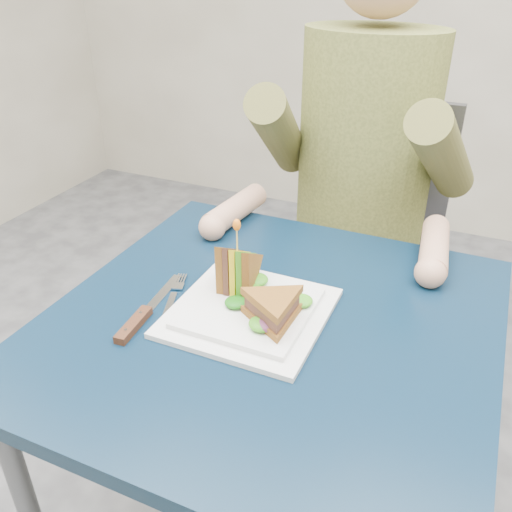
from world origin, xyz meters
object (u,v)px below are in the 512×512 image
at_px(diner, 366,123).
at_px(plate, 250,311).
at_px(knife, 140,318).
at_px(sandwich_flat, 274,309).
at_px(table, 270,354).
at_px(chair, 363,239).
at_px(sandwich_upright, 238,271).
at_px(fork, 171,302).

bearing_deg(diner, plate, -93.60).
xyz_separation_m(plate, knife, (-0.16, -0.09, -0.00)).
distance_m(diner, sandwich_flat, 0.64).
height_order(table, knife, knife).
bearing_deg(table, sandwich_flat, -61.31).
height_order(chair, sandwich_flat, chair).
height_order(table, sandwich_flat, sandwich_flat).
xyz_separation_m(diner, sandwich_upright, (-0.08, -0.56, -0.13)).
xyz_separation_m(plate, fork, (-0.14, -0.03, -0.01)).
relative_size(sandwich_flat, sandwich_upright, 1.17).
bearing_deg(knife, plate, 29.72).
bearing_deg(knife, table, 26.33).
bearing_deg(table, sandwich_upright, 154.64).
relative_size(table, fork, 4.30).
bearing_deg(table, fork, -170.20).
height_order(diner, fork, diner).
distance_m(plate, sandwich_upright, 0.08).
bearing_deg(diner, table, -90.00).
bearing_deg(diner, knife, -106.20).
distance_m(diner, sandwich_upright, 0.58).
relative_size(diner, plate, 2.87).
height_order(table, fork, fork).
bearing_deg(chair, diner, -90.00).
bearing_deg(plate, diner, 86.40).
distance_m(table, plate, 0.10).
height_order(sandwich_flat, fork, sandwich_flat).
relative_size(table, sandwich_upright, 5.20).
bearing_deg(sandwich_upright, chair, 83.04).
xyz_separation_m(diner, sandwich_flat, (0.02, -0.63, -0.14)).
distance_m(table, fork, 0.20).
relative_size(diner, knife, 3.36).
bearing_deg(knife, diner, 73.80).
height_order(chair, knife, chair).
height_order(plate, fork, plate).
height_order(diner, sandwich_flat, diner).
xyz_separation_m(chair, knife, (-0.20, -0.81, 0.20)).
xyz_separation_m(sandwich_flat, knife, (-0.22, -0.07, -0.04)).
distance_m(sandwich_flat, sandwich_upright, 0.12).
xyz_separation_m(table, fork, (-0.18, -0.03, 0.08)).
bearing_deg(chair, sandwich_flat, -88.68).
relative_size(plate, sandwich_flat, 1.55).
bearing_deg(sandwich_upright, table, -25.36).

